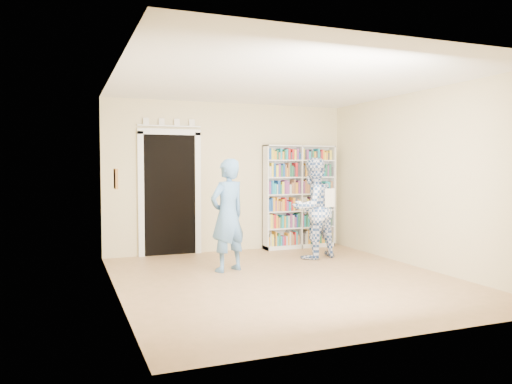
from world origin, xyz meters
TOP-DOWN VIEW (x-y plane):
  - floor at (0.00, 0.00)m, footprint 5.00×5.00m
  - ceiling at (0.00, 0.00)m, footprint 5.00×5.00m
  - wall_back at (0.00, 2.50)m, footprint 4.50×0.00m
  - wall_left at (-2.25, 0.00)m, footprint 0.00×5.00m
  - wall_right at (2.25, 0.00)m, footprint 0.00×5.00m
  - bookshelf at (1.35, 2.34)m, footprint 1.41×0.27m
  - doorway at (-1.10, 2.48)m, footprint 1.10×0.08m
  - wall_art at (-2.23, 0.20)m, footprint 0.03×0.25m
  - man_blue at (-0.58, 0.81)m, footprint 0.71×0.60m
  - man_plaid at (1.08, 1.28)m, footprint 0.96×0.83m
  - paper_sheet at (1.24, 1.00)m, footprint 0.21×0.07m

SIDE VIEW (x-z plane):
  - floor at x=0.00m, z-range 0.00..0.00m
  - man_blue at x=-0.58m, z-range 0.00..1.66m
  - man_plaid at x=1.08m, z-range 0.00..1.70m
  - bookshelf at x=1.35m, z-range 0.01..1.95m
  - paper_sheet at x=1.24m, z-range 0.88..1.19m
  - doorway at x=-1.10m, z-range -0.04..2.39m
  - wall_back at x=0.00m, z-range -0.90..3.60m
  - wall_left at x=-2.25m, z-range -1.15..3.85m
  - wall_right at x=2.25m, z-range -1.15..3.85m
  - wall_art at x=-2.23m, z-range 1.27..1.52m
  - ceiling at x=0.00m, z-range 2.70..2.70m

